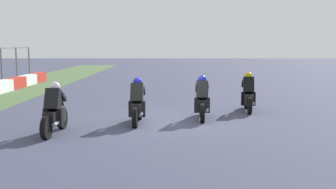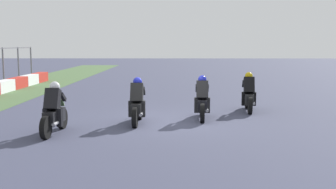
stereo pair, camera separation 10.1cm
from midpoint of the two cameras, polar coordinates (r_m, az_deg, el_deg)
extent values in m
plane|color=#3D4158|center=(13.74, 0.15, -3.74)|extent=(120.00, 120.00, 0.00)
cube|color=white|center=(23.40, -22.08, 1.03)|extent=(1.95, 0.60, 0.64)
cube|color=red|center=(25.24, -20.33, 1.52)|extent=(1.95, 0.60, 0.64)
cube|color=white|center=(27.09, -18.83, 1.93)|extent=(1.95, 0.60, 0.64)
cube|color=red|center=(28.97, -17.52, 2.29)|extent=(1.95, 0.60, 0.64)
cylinder|color=slate|center=(26.43, -22.03, 3.57)|extent=(0.10, 0.10, 2.38)
cylinder|color=slate|center=(28.67, -20.17, 3.89)|extent=(0.10, 0.10, 2.38)
cylinder|color=slate|center=(30.93, -18.59, 4.15)|extent=(0.10, 0.10, 2.38)
cylinder|color=black|center=(16.69, 11.20, -0.83)|extent=(0.65, 0.20, 0.64)
cylinder|color=black|center=(15.31, 11.63, -1.55)|extent=(0.65, 0.20, 0.64)
cube|color=#262627|center=(15.98, 11.42, -0.53)|extent=(1.13, 0.43, 0.40)
ellipsoid|color=#262627|center=(16.04, 11.42, 0.58)|extent=(0.51, 0.35, 0.24)
cube|color=red|center=(15.47, 11.59, -0.71)|extent=(0.08, 0.17, 0.08)
cylinder|color=#A5A5AD|center=(15.67, 12.11, -1.18)|extent=(0.43, 0.14, 0.10)
cube|color=black|center=(15.82, 11.50, 1.29)|extent=(0.52, 0.45, 0.66)
sphere|color=gold|center=(16.01, 11.46, 2.58)|extent=(0.33, 0.33, 0.30)
cube|color=#515351|center=(16.43, 11.30, 0.87)|extent=(0.18, 0.27, 0.23)
cube|color=black|center=(15.84, 10.74, -0.58)|extent=(0.19, 0.16, 0.52)
cube|color=black|center=(15.88, 12.18, -0.60)|extent=(0.19, 0.16, 0.52)
cube|color=black|center=(16.18, 10.75, 1.50)|extent=(0.39, 0.14, 0.31)
cube|color=black|center=(16.21, 12.02, 1.48)|extent=(0.39, 0.14, 0.31)
cylinder|color=black|center=(14.83, 4.95, -1.71)|extent=(0.65, 0.17, 0.64)
cylinder|color=black|center=(13.44, 5.07, -2.62)|extent=(0.65, 0.17, 0.64)
cube|color=black|center=(14.11, 5.01, -1.42)|extent=(1.12, 0.38, 0.40)
ellipsoid|color=black|center=(14.16, 5.02, -0.16)|extent=(0.50, 0.32, 0.24)
cube|color=red|center=(13.60, 5.06, -1.66)|extent=(0.07, 0.16, 0.08)
cylinder|color=#A5A5AD|center=(13.79, 5.70, -2.18)|extent=(0.42, 0.12, 0.10)
cube|color=black|center=(13.94, 5.05, 0.63)|extent=(0.50, 0.42, 0.66)
sphere|color=#1C26BD|center=(14.13, 5.04, 2.10)|extent=(0.32, 0.32, 0.30)
cube|color=slate|center=(14.56, 4.99, 0.19)|extent=(0.17, 0.27, 0.23)
cube|color=black|center=(13.99, 4.20, -1.49)|extent=(0.19, 0.15, 0.52)
cube|color=black|center=(13.99, 5.84, -1.50)|extent=(0.19, 0.15, 0.52)
cube|color=black|center=(14.31, 4.29, 0.89)|extent=(0.39, 0.12, 0.31)
cube|color=black|center=(14.32, 5.73, 0.88)|extent=(0.39, 0.12, 0.31)
cylinder|color=black|center=(14.01, -3.80, -2.22)|extent=(0.64, 0.15, 0.64)
cylinder|color=black|center=(12.64, -4.44, -3.24)|extent=(0.64, 0.15, 0.64)
cube|color=black|center=(13.29, -4.11, -1.94)|extent=(1.11, 0.34, 0.40)
ellipsoid|color=black|center=(13.35, -4.08, -0.60)|extent=(0.49, 0.31, 0.24)
cube|color=red|center=(12.79, -4.36, -2.21)|extent=(0.06, 0.16, 0.08)
cylinder|color=#A5A5AD|center=(12.95, -3.57, -2.75)|extent=(0.42, 0.11, 0.10)
cube|color=black|center=(13.12, -4.18, 0.24)|extent=(0.49, 0.41, 0.66)
sphere|color=#1C26BD|center=(13.30, -4.09, 1.80)|extent=(0.31, 0.31, 0.30)
cube|color=gray|center=(13.74, -3.90, -0.21)|extent=(0.16, 0.26, 0.23)
cube|color=black|center=(13.20, -5.03, -2.01)|extent=(0.18, 0.14, 0.52)
cube|color=black|center=(13.15, -3.30, -2.03)|extent=(0.18, 0.14, 0.52)
cube|color=black|center=(13.51, -4.76, 0.52)|extent=(0.39, 0.11, 0.31)
cube|color=black|center=(13.48, -3.24, 0.51)|extent=(0.39, 0.11, 0.31)
cylinder|color=black|center=(12.87, -14.41, -3.26)|extent=(0.65, 0.17, 0.64)
cylinder|color=black|center=(11.57, -16.56, -4.48)|extent=(0.65, 0.17, 0.64)
cube|color=black|center=(12.18, -15.45, -3.01)|extent=(1.11, 0.37, 0.40)
ellipsoid|color=black|center=(12.23, -15.35, -1.54)|extent=(0.49, 0.32, 0.24)
cube|color=red|center=(11.71, -16.27, -3.34)|extent=(0.07, 0.16, 0.08)
cylinder|color=#A5A5AD|center=(11.83, -15.25, -3.94)|extent=(0.42, 0.12, 0.10)
cube|color=black|center=(12.01, -15.69, -0.65)|extent=(0.50, 0.42, 0.66)
sphere|color=silver|center=(12.18, -15.40, 1.08)|extent=(0.31, 0.31, 0.30)
cube|color=#618359|center=(12.60, -14.77, -1.09)|extent=(0.17, 0.27, 0.23)
cube|color=black|center=(12.14, -16.53, -3.08)|extent=(0.19, 0.15, 0.52)
cube|color=black|center=(12.01, -14.74, -3.13)|extent=(0.19, 0.15, 0.52)
cube|color=black|center=(12.42, -15.90, -0.31)|extent=(0.39, 0.12, 0.31)
cube|color=black|center=(12.31, -14.32, -0.33)|extent=(0.39, 0.12, 0.31)
camera|label=1|loc=(0.05, -89.79, 0.03)|focal=43.38mm
camera|label=2|loc=(0.05, 90.21, -0.03)|focal=43.38mm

